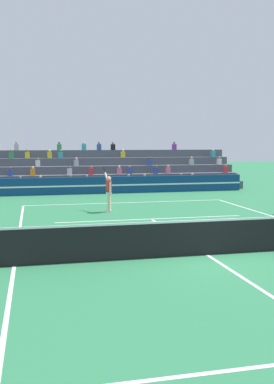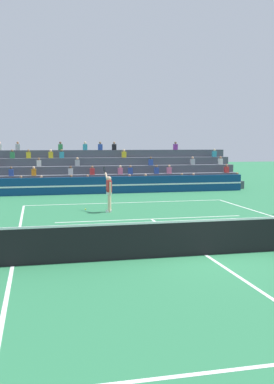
# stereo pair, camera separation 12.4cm
# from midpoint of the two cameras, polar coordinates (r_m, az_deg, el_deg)

# --- Properties ---
(ground_plane) EXTENTS (120.00, 120.00, 0.00)m
(ground_plane) POSITION_cam_midpoint_polar(r_m,az_deg,el_deg) (13.51, 8.97, -7.91)
(ground_plane) COLOR #2D7A4C
(court_lines) EXTENTS (11.10, 23.90, 0.01)m
(court_lines) POSITION_cam_midpoint_polar(r_m,az_deg,el_deg) (13.51, 8.97, -7.90)
(court_lines) COLOR white
(court_lines) RESTS_ON ground
(tennis_net) EXTENTS (12.00, 0.10, 1.10)m
(tennis_net) POSITION_cam_midpoint_polar(r_m,az_deg,el_deg) (13.39, 9.01, -5.65)
(tennis_net) COLOR #2D6B38
(tennis_net) RESTS_ON ground
(sponsor_banner_wall) EXTENTS (18.00, 0.26, 1.10)m
(sponsor_banner_wall) POSITION_cam_midpoint_polar(r_m,az_deg,el_deg) (29.27, -3.03, 0.89)
(sponsor_banner_wall) COLOR navy
(sponsor_banner_wall) RESTS_ON ground
(bleacher_stand) EXTENTS (19.43, 4.75, 3.38)m
(bleacher_stand) POSITION_cam_midpoint_polar(r_m,az_deg,el_deg) (32.97, -4.16, 2.30)
(bleacher_stand) COLOR #4C515B
(bleacher_stand) RESTS_ON ground
(tennis_player) EXTENTS (0.33, 1.42, 2.20)m
(tennis_player) POSITION_cam_midpoint_polar(r_m,az_deg,el_deg) (21.40, -3.41, 0.05)
(tennis_player) COLOR beige
(tennis_player) RESTS_ON ground
(tennis_ball) EXTENTS (0.07, 0.07, 0.07)m
(tennis_ball) POSITION_cam_midpoint_polar(r_m,az_deg,el_deg) (22.21, -6.40, -2.20)
(tennis_ball) COLOR #C6DB33
(tennis_ball) RESTS_ON ground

